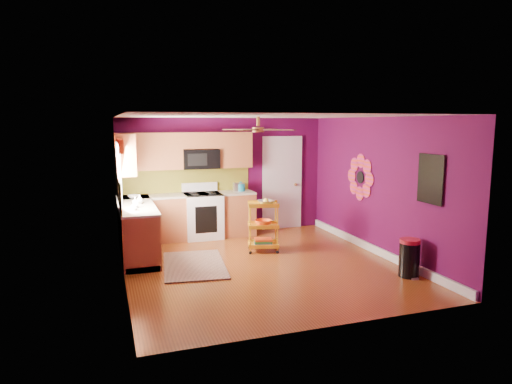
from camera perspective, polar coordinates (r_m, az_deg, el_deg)
name	(u,v)px	position (r m, az deg, el deg)	size (l,w,h in m)	color
ground	(262,265)	(7.86, 0.74, -9.10)	(5.00, 5.00, 0.00)	brown
room_envelope	(264,169)	(7.53, 0.95, 2.84)	(4.54, 5.04, 2.52)	#4E083B
lower_cabinets	(167,223)	(9.16, -11.09, -3.88)	(2.81, 2.31, 0.94)	brown
electric_range	(203,215)	(9.62, -6.67, -2.87)	(0.76, 0.66, 1.13)	white
upper_cabinetry	(168,153)	(9.33, -10.99, 4.83)	(2.80, 2.30, 1.26)	brown
left_window	(119,162)	(8.14, -16.73, 3.64)	(0.08, 1.35, 1.08)	white
panel_door	(282,184)	(10.36, 3.26, 1.04)	(0.95, 0.11, 2.15)	white
right_wall_art	(389,178)	(8.26, 16.31, 1.69)	(0.04, 2.74, 1.04)	black
ceiling_fan	(258,129)	(7.67, 0.27, 7.87)	(1.01, 1.01, 0.26)	#BF8C3F
shag_rug	(194,265)	(7.89, -7.73, -9.02)	(1.01, 1.64, 0.02)	black
rolling_cart	(264,224)	(8.52, 0.97, -4.06)	(0.65, 0.54, 1.01)	gold
trash_can	(409,258)	(7.59, 18.61, -7.82)	(0.37, 0.38, 0.60)	black
teal_kettle	(241,187)	(9.80, -1.92, 0.60)	(0.18, 0.18, 0.21)	#137492
toaster	(239,187)	(9.81, -2.18, 0.64)	(0.22, 0.15, 0.18)	beige
soap_bottle_a	(135,202)	(8.16, -14.85, -1.24)	(0.08, 0.09, 0.19)	#EA3F72
soap_bottle_b	(140,199)	(8.56, -14.34, -0.88)	(0.12, 0.12, 0.16)	white
counter_dish	(134,197)	(9.20, -15.03, -0.56)	(0.24, 0.24, 0.06)	white
counter_cup	(135,208)	(7.92, -14.93, -1.90)	(0.11, 0.11, 0.09)	white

